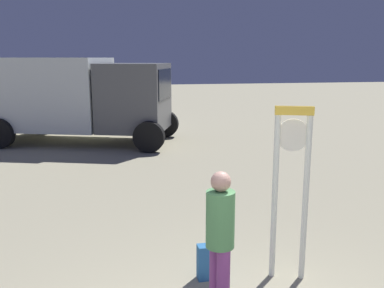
# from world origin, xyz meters

# --- Properties ---
(standing_clock) EXTENTS (0.44, 0.22, 2.12)m
(standing_clock) POSITION_xyz_m (1.15, 1.65, 1.29)
(standing_clock) COLOR white
(standing_clock) RESTS_ON ground_plane
(person_near_clock) EXTENTS (0.30, 0.30, 1.55)m
(person_near_clock) POSITION_xyz_m (0.14, 1.09, 0.86)
(person_near_clock) COLOR #863E87
(person_near_clock) RESTS_ON ground_plane
(backpack) EXTENTS (0.27, 0.19, 0.44)m
(backpack) POSITION_xyz_m (0.19, 1.79, 0.21)
(backpack) COLOR #2C6AA5
(backpack) RESTS_ON ground_plane
(box_truck_near) EXTENTS (7.03, 4.51, 2.67)m
(box_truck_near) POSITION_xyz_m (-2.29, 11.06, 1.51)
(box_truck_near) COLOR silver
(box_truck_near) RESTS_ON ground_plane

